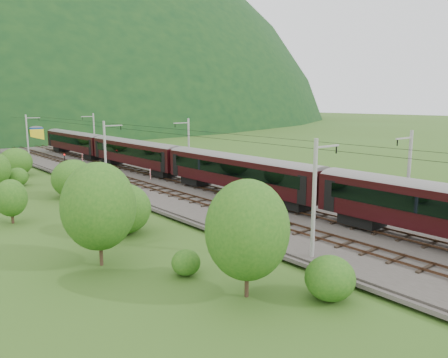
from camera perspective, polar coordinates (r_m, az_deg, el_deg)
ground at (r=35.50m, az=17.76°, el=-7.84°), size 600.00×600.00×0.00m
railbed at (r=41.41m, az=6.05°, el=-4.62°), size 14.00×220.00×0.30m
track_left at (r=39.72m, az=3.62°, el=-4.89°), size 2.40×220.00×0.27m
track_right at (r=43.06m, az=8.29°, el=-3.79°), size 2.40×220.00×0.27m
catenary_left at (r=55.11m, az=-15.18°, el=3.38°), size 2.54×192.28×8.00m
catenary_right at (r=61.17m, az=-4.69°, el=4.35°), size 2.54×192.28×8.00m
overhead_wires at (r=40.21m, az=6.23°, el=5.01°), size 4.83×198.00×0.03m
train at (r=56.44m, az=-5.83°, el=2.95°), size 3.07×146.69×5.35m
hazard_post_near at (r=78.78m, az=-18.01°, el=2.66°), size 0.16×0.16×1.50m
hazard_post_far at (r=59.20m, az=-9.60°, el=0.64°), size 0.15×0.15×1.44m
signal at (r=75.75m, az=-20.10°, el=2.51°), size 0.20×0.20×1.85m
vegetation_left at (r=44.10m, az=-19.48°, el=-1.10°), size 11.95×148.63×6.87m
vegetation_right at (r=57.94m, az=6.06°, el=0.80°), size 6.05×99.81×3.16m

